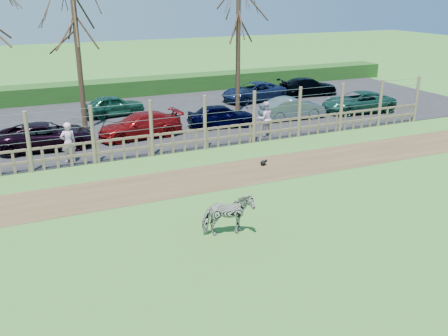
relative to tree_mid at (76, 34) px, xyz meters
name	(u,v)px	position (x,y,z in m)	size (l,w,h in m)	color
ground	(227,232)	(2.00, -13.50, -4.87)	(120.00, 120.00, 0.00)	#679849
dirt_strip	(179,182)	(2.00, -9.00, -4.86)	(34.00, 2.80, 0.01)	brown
asphalt	(119,122)	(2.00, 1.00, -4.85)	(44.00, 13.00, 0.04)	#232326
hedge	(95,90)	(2.00, 8.00, -4.32)	(46.00, 2.00, 1.10)	#1E4716
fence	(152,138)	(2.00, -5.50, -4.06)	(30.16, 0.16, 2.50)	brown
tree_mid	(76,34)	(0.00, 0.00, 0.00)	(4.80, 4.80, 6.83)	#3D2B1E
tree_right	(238,21)	(9.00, 0.50, 0.37)	(4.80, 4.80, 7.35)	#3D2B1E
zebra	(228,215)	(1.94, -13.66, -4.23)	(0.69, 1.51, 1.27)	gray
visitor_a	(68,142)	(-1.45, -4.97, -3.96)	(0.63, 0.41, 1.72)	#E9B7D0
visitor_b	(265,119)	(7.99, -4.77, -3.96)	(0.84, 0.65, 1.72)	silver
crow	(263,163)	(5.87, -8.60, -4.74)	(0.31, 0.23, 0.25)	black
car_2	(46,136)	(-2.14, -2.58, -4.23)	(1.99, 4.32, 1.20)	black
car_3	(140,125)	(2.27, -2.50, -4.23)	(1.68, 4.13, 1.20)	maroon
car_4	(221,116)	(6.70, -2.30, -4.23)	(1.42, 3.52, 1.20)	black
car_5	(292,108)	(11.06, -2.34, -4.23)	(1.27, 3.64, 1.20)	#506365
car_6	(358,102)	(15.46, -2.52, -4.23)	(1.99, 4.32, 1.20)	#1A4939
car_10	(113,105)	(2.02, 2.43, -4.23)	(1.42, 3.52, 1.20)	#164A35
car_12	(254,92)	(11.23, 2.78, -4.23)	(1.99, 4.32, 1.20)	#131F43
car_13	(308,87)	(15.47, 2.86, -4.23)	(1.68, 4.13, 1.20)	black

